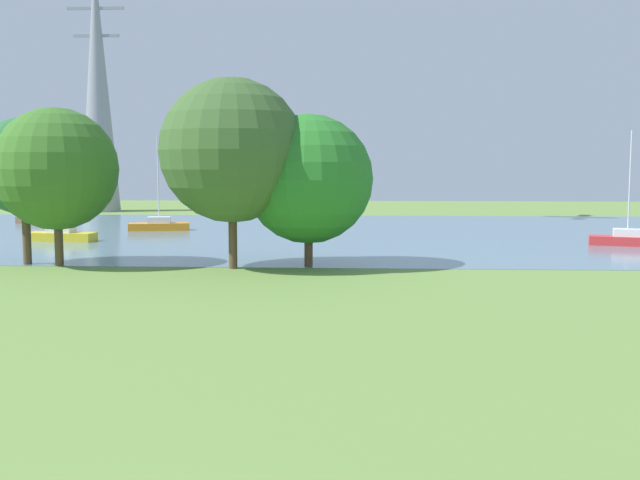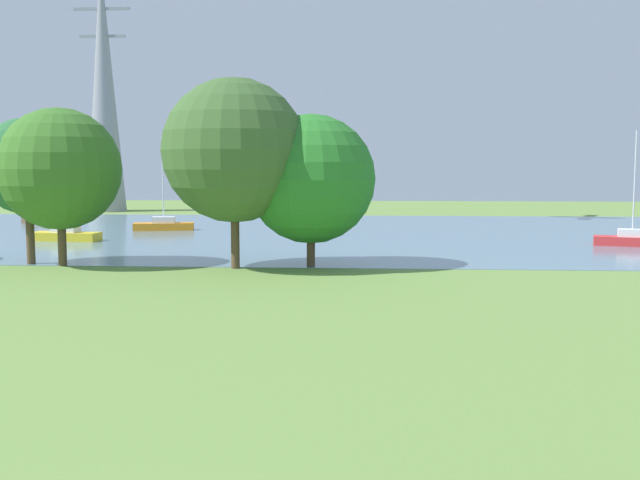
{
  "view_description": "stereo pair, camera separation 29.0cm",
  "coord_description": "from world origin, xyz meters",
  "px_view_note": "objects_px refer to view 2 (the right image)",
  "views": [
    {
      "loc": [
        3.38,
        -8.4,
        5.37
      ],
      "look_at": [
        1.92,
        19.12,
        2.58
      ],
      "focal_mm": 42.13,
      "sensor_mm": 36.0,
      "label": 1
    },
    {
      "loc": [
        3.67,
        -8.38,
        5.37
      ],
      "look_at": [
        1.92,
        19.12,
        2.58
      ],
      "focal_mm": 42.13,
      "sensor_mm": 36.0,
      "label": 2
    }
  ],
  "objects_px": {
    "sailboat_red": "(632,239)",
    "tree_east_far": "(60,169)",
    "sailboat_orange": "(164,225)",
    "sailboat_yellow": "(66,234)",
    "tree_west_near": "(28,167)",
    "sailboat_brown": "(50,218)",
    "tree_east_near": "(234,150)",
    "tree_west_far": "(311,179)",
    "electricity_pylon": "(104,86)"
  },
  "relations": [
    {
      "from": "sailboat_red",
      "to": "tree_east_far",
      "type": "bearing_deg",
      "value": -160.78
    },
    {
      "from": "sailboat_orange",
      "to": "tree_east_far",
      "type": "distance_m",
      "value": 21.79
    },
    {
      "from": "tree_east_far",
      "to": "sailboat_yellow",
      "type": "bearing_deg",
      "value": 111.67
    },
    {
      "from": "sailboat_orange",
      "to": "tree_west_near",
      "type": "xyz_separation_m",
      "value": [
        -1.54,
        -20.81,
        4.77
      ]
    },
    {
      "from": "sailboat_brown",
      "to": "tree_east_near",
      "type": "height_order",
      "value": "tree_east_near"
    },
    {
      "from": "sailboat_red",
      "to": "tree_west_far",
      "type": "bearing_deg",
      "value": -151.31
    },
    {
      "from": "tree_west_near",
      "to": "sailboat_red",
      "type": "bearing_deg",
      "value": 17.55
    },
    {
      "from": "sailboat_red",
      "to": "sailboat_yellow",
      "type": "bearing_deg",
      "value": 178.76
    },
    {
      "from": "sailboat_brown",
      "to": "electricity_pylon",
      "type": "xyz_separation_m",
      "value": [
        -1.01,
        17.94,
        13.72
      ]
    },
    {
      "from": "sailboat_orange",
      "to": "tree_east_far",
      "type": "height_order",
      "value": "tree_east_far"
    },
    {
      "from": "sailboat_red",
      "to": "tree_west_near",
      "type": "xyz_separation_m",
      "value": [
        -35.5,
        -11.23,
        4.77
      ]
    },
    {
      "from": "tree_east_near",
      "to": "tree_west_far",
      "type": "xyz_separation_m",
      "value": [
        3.84,
        1.01,
        -1.47
      ]
    },
    {
      "from": "sailboat_yellow",
      "to": "tree_east_far",
      "type": "xyz_separation_m",
      "value": [
        4.98,
        -12.53,
        4.65
      ]
    },
    {
      "from": "tree_east_far",
      "to": "tree_west_far",
      "type": "distance_m",
      "value": 13.22
    },
    {
      "from": "tree_west_near",
      "to": "electricity_pylon",
      "type": "relative_size",
      "value": 0.28
    },
    {
      "from": "sailboat_orange",
      "to": "tree_west_near",
      "type": "height_order",
      "value": "tree_west_near"
    },
    {
      "from": "sailboat_yellow",
      "to": "tree_east_far",
      "type": "height_order",
      "value": "tree_east_far"
    },
    {
      "from": "sailboat_red",
      "to": "sailboat_orange",
      "type": "xyz_separation_m",
      "value": [
        -33.96,
        9.58,
        0.0
      ]
    },
    {
      "from": "sailboat_brown",
      "to": "tree_east_far",
      "type": "height_order",
      "value": "tree_east_far"
    },
    {
      "from": "sailboat_orange",
      "to": "sailboat_yellow",
      "type": "xyz_separation_m",
      "value": [
        -4.59,
        -8.75,
        -0.01
      ]
    },
    {
      "from": "sailboat_orange",
      "to": "electricity_pylon",
      "type": "relative_size",
      "value": 0.27
    },
    {
      "from": "sailboat_orange",
      "to": "tree_west_far",
      "type": "height_order",
      "value": "tree_west_far"
    },
    {
      "from": "electricity_pylon",
      "to": "sailboat_yellow",
      "type": "bearing_deg",
      "value": -75.25
    },
    {
      "from": "sailboat_brown",
      "to": "sailboat_orange",
      "type": "bearing_deg",
      "value": -27.74
    },
    {
      "from": "sailboat_brown",
      "to": "sailboat_red",
      "type": "bearing_deg",
      "value": -19.14
    },
    {
      "from": "electricity_pylon",
      "to": "tree_west_far",
      "type": "bearing_deg",
      "value": -59.21
    },
    {
      "from": "sailboat_brown",
      "to": "tree_west_near",
      "type": "relative_size",
      "value": 0.94
    },
    {
      "from": "sailboat_red",
      "to": "electricity_pylon",
      "type": "xyz_separation_m",
      "value": [
        -47.28,
        34.0,
        13.71
      ]
    },
    {
      "from": "sailboat_orange",
      "to": "tree_east_near",
      "type": "height_order",
      "value": "tree_east_near"
    },
    {
      "from": "tree_east_near",
      "to": "sailboat_orange",
      "type": "bearing_deg",
      "value": 114.15
    },
    {
      "from": "tree_west_near",
      "to": "tree_west_far",
      "type": "bearing_deg",
      "value": 0.3
    },
    {
      "from": "electricity_pylon",
      "to": "sailboat_brown",
      "type": "bearing_deg",
      "value": -86.78
    },
    {
      "from": "sailboat_red",
      "to": "electricity_pylon",
      "type": "distance_m",
      "value": 59.83
    },
    {
      "from": "sailboat_red",
      "to": "tree_east_far",
      "type": "relative_size",
      "value": 0.91
    },
    {
      "from": "sailboat_yellow",
      "to": "electricity_pylon",
      "type": "distance_m",
      "value": 36.94
    },
    {
      "from": "sailboat_red",
      "to": "sailboat_brown",
      "type": "height_order",
      "value": "sailboat_red"
    },
    {
      "from": "sailboat_brown",
      "to": "tree_east_near",
      "type": "xyz_separation_m",
      "value": [
        22.06,
        -28.22,
        5.6
      ]
    },
    {
      "from": "sailboat_red",
      "to": "sailboat_brown",
      "type": "relative_size",
      "value": 1.02
    },
    {
      "from": "sailboat_orange",
      "to": "tree_west_near",
      "type": "relative_size",
      "value": 0.97
    },
    {
      "from": "tree_east_near",
      "to": "electricity_pylon",
      "type": "height_order",
      "value": "electricity_pylon"
    },
    {
      "from": "tree_west_far",
      "to": "electricity_pylon",
      "type": "height_order",
      "value": "electricity_pylon"
    },
    {
      "from": "electricity_pylon",
      "to": "tree_east_near",
      "type": "bearing_deg",
      "value": -63.45
    },
    {
      "from": "sailboat_orange",
      "to": "sailboat_yellow",
      "type": "height_order",
      "value": "sailboat_orange"
    },
    {
      "from": "tree_east_near",
      "to": "tree_west_far",
      "type": "height_order",
      "value": "tree_east_near"
    },
    {
      "from": "sailboat_orange",
      "to": "tree_west_far",
      "type": "xyz_separation_m",
      "value": [
        13.59,
        -20.73,
        4.13
      ]
    },
    {
      "from": "sailboat_yellow",
      "to": "electricity_pylon",
      "type": "relative_size",
      "value": 0.24
    },
    {
      "from": "sailboat_brown",
      "to": "sailboat_yellow",
      "type": "xyz_separation_m",
      "value": [
        7.72,
        -15.23,
        -0.01
      ]
    },
    {
      "from": "sailboat_red",
      "to": "tree_east_near",
      "type": "xyz_separation_m",
      "value": [
        -24.21,
        -12.16,
        5.6
      ]
    },
    {
      "from": "sailboat_red",
      "to": "tree_east_far",
      "type": "distance_m",
      "value": 35.85
    },
    {
      "from": "sailboat_red",
      "to": "tree_west_far",
      "type": "height_order",
      "value": "tree_west_far"
    }
  ]
}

